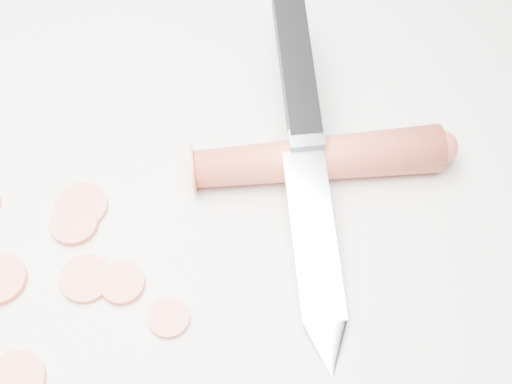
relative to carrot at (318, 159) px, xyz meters
The scene contains 9 objects.
ground 0.14m from the carrot, 128.30° to the right, with size 2.40×2.40×0.00m, color silver.
carrot is the anchor object (origin of this frame).
carrot_slice_2 0.18m from the carrot, 133.58° to the right, with size 0.04×0.04×0.01m, color #E46B4F.
carrot_slice_3 0.16m from the carrot, 95.24° to the right, with size 0.03×0.03×0.01m, color #E46B4F.
carrot_slice_4 0.19m from the carrot, 115.08° to the right, with size 0.04×0.04×0.01m, color #E46B4F.
carrot_slice_5 0.18m from the carrot, 129.08° to the right, with size 0.03×0.03×0.01m, color #E46B4F.
carrot_slice_6 0.26m from the carrot, 105.19° to the right, with size 0.04×0.04×0.01m, color #E46B4F.
carrot_slice_7 0.17m from the carrot, 109.77° to the right, with size 0.03×0.03×0.01m, color #E46B4F.
kitchen_knife 0.03m from the carrot, 82.21° to the right, with size 0.22×0.24×0.08m, color silver, non-canonical shape.
Camera 1 is at (0.22, -0.15, 0.46)m, focal length 50.00 mm.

